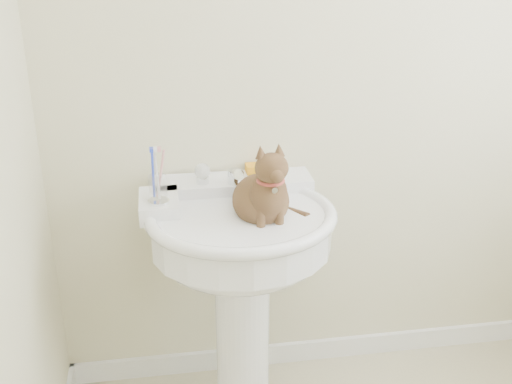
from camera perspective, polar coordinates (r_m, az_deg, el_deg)
name	(u,v)px	position (r m, az deg, el deg)	size (l,w,h in m)	color
wall_back	(350,68)	(2.34, 8.38, 10.82)	(2.20, 0.00, 2.50)	beige
baseboard_back	(334,348)	(2.85, 6.98, -13.57)	(2.20, 0.02, 0.09)	white
pedestal_sink	(241,254)	(2.18, -1.37, -5.49)	(0.65, 0.63, 0.89)	white
faucet	(235,172)	(2.22, -1.91, 1.80)	(0.28, 0.12, 0.14)	silver
soap_bar	(258,168)	(2.33, 0.19, 2.13)	(0.09, 0.06, 0.03)	orange
toothbrush_cup	(158,188)	(2.10, -8.72, 0.33)	(0.07, 0.07, 0.18)	silver
cat	(263,196)	(2.06, 0.66, -0.32)	(0.20, 0.26, 0.38)	brown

